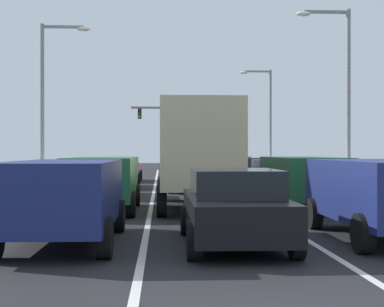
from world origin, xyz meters
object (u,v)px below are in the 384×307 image
Objects in this scene: traffic_light_gantry at (205,121)px; sedan_black_center_lane_nearest at (234,207)px; sedan_silver_left_lane_third at (106,178)px; street_lamp_left_mid at (49,90)px; suv_white_center_lane_fifth at (180,163)px; sedan_maroon_center_lane_fourth at (186,170)px; street_lamp_right_mid at (266,112)px; sedan_red_left_lane_fifth at (125,169)px; suv_navy_left_lane_nearest at (65,194)px; sedan_tan_left_lane_fourth at (119,173)px; suv_navy_right_lane_nearest at (380,191)px; sedan_red_right_lane_fifth at (236,168)px; suv_green_right_lane_second at (303,178)px; sedan_silver_right_lane_third at (274,177)px; suv_green_left_lane_second at (103,179)px; sedan_tan_right_lane_fourth at (255,172)px; box_truck_center_lane_second at (196,150)px; street_lamp_right_near at (341,82)px; sedan_charcoal_center_lane_third at (189,175)px.

sedan_black_center_lane_nearest is at bearing -93.53° from traffic_light_gantry.
street_lamp_left_mid reaches higher than sedan_silver_left_lane_third.
suv_white_center_lane_fifth is 15.93m from traffic_light_gantry.
street_lamp_right_mid reaches higher than sedan_maroon_center_lane_fourth.
street_lamp_left_mid is (-3.77, -4.59, 4.38)m from sedan_red_left_lane_fifth.
sedan_tan_left_lane_fourth is at bearing 90.71° from suv_navy_left_lane_nearest.
sedan_red_right_lane_fifth is (0.14, 25.15, -0.25)m from suv_navy_right_lane_nearest.
sedan_red_right_lane_fifth is 1.00× the size of sedan_silver_left_lane_third.
suv_navy_left_lane_nearest is at bearing -98.65° from sedan_maroon_center_lane_fourth.
street_lamp_right_mid is (4.10, 29.32, 4.08)m from suv_green_right_lane_second.
suv_navy_left_lane_nearest reaches higher than sedan_silver_left_lane_third.
sedan_silver_left_lane_third is 0.41× the size of traffic_light_gantry.
sedan_red_right_lane_fifth is at bearing -88.01° from traffic_light_gantry.
suv_navy_right_lane_nearest is at bearing -90.53° from sedan_silver_right_lane_third.
sedan_maroon_center_lane_fourth is at bearing 78.38° from suv_green_left_lane_second.
sedan_tan_right_lane_fourth is 9.76m from sedan_silver_left_lane_third.
sedan_maroon_center_lane_fourth is (0.27, 14.88, -1.14)m from box_truck_center_lane_second.
sedan_maroon_center_lane_fourth is at bearing 141.26° from street_lamp_right_near.
sedan_silver_right_lane_third is 13.74m from sedan_red_left_lane_fifth.
street_lamp_right_near is (10.96, -8.23, 4.43)m from sedan_red_left_lane_fifth.
box_truck_center_lane_second is at bearing -130.09° from street_lamp_right_near.
sedan_silver_left_lane_third is at bearing -101.58° from traffic_light_gantry.
sedan_tan_right_lane_fourth is at bearing 42.31° from sedan_silver_left_lane_third.
sedan_red_left_lane_fifth is at bearing 105.92° from suv_navy_right_lane_nearest.
box_truck_center_lane_second reaches higher than suv_green_right_lane_second.
sedan_black_center_lane_nearest is at bearing -81.55° from sedan_red_left_lane_fifth.
sedan_black_center_lane_nearest is 15.74m from sedan_charcoal_center_lane_third.
traffic_light_gantry is 8.70m from street_lamp_right_mid.
box_truck_center_lane_second is 12.23m from street_lamp_right_near.
suv_navy_left_lane_nearest is 0.45× the size of traffic_light_gantry.
sedan_tan_right_lane_fourth is 0.41× the size of traffic_light_gantry.
suv_navy_left_lane_nearest is 20.56m from street_lamp_left_mid.
sedan_charcoal_center_lane_third is at bearing 89.02° from box_truck_center_lane_second.
sedan_red_right_lane_fifth is at bearing 27.89° from street_lamp_left_mid.
sedan_maroon_center_lane_fourth is 0.92× the size of suv_navy_left_lane_nearest.
suv_green_right_lane_second is 1.00× the size of suv_green_left_lane_second.
suv_white_center_lane_fifth is 22.09m from suv_green_left_lane_second.
sedan_red_left_lane_fifth is 7.38m from street_lamp_left_mid.
sedan_tan_left_lane_fourth is at bearing 142.88° from sedan_charcoal_center_lane_third.
suv_green_right_lane_second is 0.68× the size of box_truck_center_lane_second.
suv_white_center_lane_fifth is 28.36m from suv_navy_left_lane_nearest.
suv_green_left_lane_second reaches higher than sedan_tan_right_lane_fourth.
sedan_maroon_center_lane_fourth is (0.13, 6.63, 0.00)m from sedan_charcoal_center_lane_third.
sedan_red_left_lane_fifth is (-3.50, -3.86, -0.25)m from suv_white_center_lane_fifth.
sedan_red_right_lane_fifth and sedan_black_center_lane_nearest have the same top height.
sedan_red_right_lane_fifth is at bearing 62.07° from sedan_silver_left_lane_third.
sedan_charcoal_center_lane_third is at bearing 71.12° from suv_green_left_lane_second.
sedan_tan_left_lane_fourth is (-6.69, 11.28, -0.25)m from suv_green_right_lane_second.
sedan_black_center_lane_nearest is 25.00m from sedan_red_left_lane_fifth.
street_lamp_left_mid is at bearing 116.36° from sedan_silver_left_lane_third.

